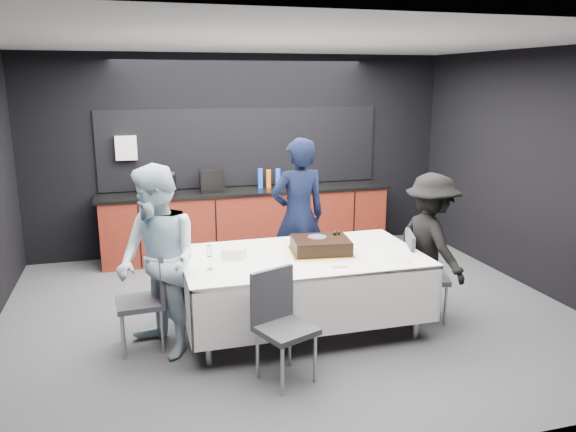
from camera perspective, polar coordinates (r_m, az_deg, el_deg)
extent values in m
plane|color=#444549|center=(6.12, 0.26, -9.81)|extent=(6.00, 6.00, 0.00)
cube|color=white|center=(5.63, 0.29, 17.35)|extent=(6.00, 5.00, 0.04)
cube|color=black|center=(8.11, -4.64, 6.27)|extent=(6.00, 0.04, 2.80)
cube|color=black|center=(3.45, 11.86, -4.20)|extent=(6.00, 0.04, 2.80)
cube|color=black|center=(7.14, 24.17, 4.10)|extent=(0.04, 5.00, 2.80)
cube|color=#59170E|center=(8.00, -4.09, -0.75)|extent=(4.00, 0.60, 0.90)
cube|color=black|center=(7.90, -4.15, 2.55)|extent=(4.10, 0.64, 0.04)
cube|color=black|center=(8.08, -4.62, 6.96)|extent=(4.00, 0.03, 1.10)
cube|color=white|center=(7.88, -16.13, 6.66)|extent=(0.28, 0.12, 0.32)
cylinder|color=black|center=(7.72, -14.41, 3.03)|extent=(0.14, 0.14, 0.26)
cylinder|color=black|center=(7.74, -11.81, 3.19)|extent=(0.14, 0.14, 0.26)
cube|color=black|center=(7.79, -7.78, 3.57)|extent=(0.32, 0.24, 0.30)
cylinder|color=blue|center=(7.96, -2.83, 3.83)|extent=(0.07, 0.07, 0.28)
cylinder|color=orange|center=(7.99, -1.99, 3.80)|extent=(0.07, 0.07, 0.26)
cylinder|color=blue|center=(7.95, -1.02, 3.83)|extent=(0.07, 0.07, 0.28)
cylinder|color=white|center=(8.07, 1.07, 3.29)|extent=(0.08, 0.08, 0.09)
cylinder|color=white|center=(8.11, 1.96, 3.34)|extent=(0.08, 0.08, 0.09)
cylinder|color=white|center=(8.14, 2.76, 3.38)|extent=(0.08, 0.08, 0.09)
cylinder|color=#99999E|center=(7.70, -14.47, 4.09)|extent=(0.12, 0.12, 0.03)
cylinder|color=#99999E|center=(7.71, -11.87, 4.25)|extent=(0.12, 0.12, 0.03)
cylinder|color=#99999E|center=(4.98, -8.12, -10.98)|extent=(0.06, 0.06, 0.75)
cylinder|color=#99999E|center=(5.90, -9.46, -7.01)|extent=(0.06, 0.06, 0.75)
cylinder|color=#99999E|center=(5.57, 12.95, -8.46)|extent=(0.06, 0.06, 0.75)
cylinder|color=#99999E|center=(6.40, 8.68, -5.30)|extent=(0.06, 0.06, 0.75)
cube|color=white|center=(5.50, 1.42, -4.13)|extent=(2.32, 1.32, 0.04)
cube|color=white|center=(5.01, 3.62, -9.21)|extent=(2.32, 0.02, 0.55)
cube|color=white|center=(6.17, -0.38, -4.69)|extent=(2.32, 0.02, 0.55)
cube|color=white|center=(5.38, -10.50, -7.77)|extent=(0.02, 1.32, 0.55)
cube|color=white|center=(6.00, 12.00, -5.54)|extent=(0.02, 1.32, 0.55)
cube|color=yellow|center=(5.55, 3.34, -3.66)|extent=(0.65, 0.55, 0.01)
cube|color=black|center=(5.53, 3.35, -3.00)|extent=(0.60, 0.50, 0.12)
cube|color=black|center=(5.52, 3.36, -2.35)|extent=(0.60, 0.50, 0.01)
cylinder|color=orange|center=(5.56, 2.96, -2.12)|extent=(0.18, 0.18, 0.00)
cylinder|color=blue|center=(5.56, 2.96, -2.08)|extent=(0.15, 0.15, 0.01)
sphere|color=black|center=(5.68, 4.69, -1.65)|extent=(0.04, 0.04, 0.04)
sphere|color=black|center=(5.65, 5.02, -1.74)|extent=(0.04, 0.04, 0.04)
sphere|color=black|center=(5.63, 4.64, -1.77)|extent=(0.04, 0.04, 0.04)
cylinder|color=white|center=(5.41, -5.52, -3.69)|extent=(0.25, 0.25, 0.10)
cylinder|color=white|center=(4.98, -1.93, -5.76)|extent=(0.21, 0.21, 0.01)
cylinder|color=white|center=(5.88, 7.90, -2.82)|extent=(0.20, 0.20, 0.01)
cylinder|color=white|center=(5.43, 11.39, -4.35)|extent=(0.20, 0.20, 0.01)
cylinder|color=white|center=(5.92, 0.32, -2.57)|extent=(0.21, 0.21, 0.01)
cube|color=white|center=(5.15, 5.18, -5.04)|extent=(0.16, 0.11, 0.02)
cylinder|color=white|center=(5.12, -7.94, -5.37)|extent=(0.06, 0.06, 0.00)
cylinder|color=white|center=(5.10, -7.96, -4.71)|extent=(0.01, 0.01, 0.12)
cylinder|color=white|center=(5.06, -8.00, -3.53)|extent=(0.05, 0.05, 0.10)
cube|color=#313137|center=(5.38, -14.81, -8.51)|extent=(0.45, 0.45, 0.05)
cube|color=#313137|center=(5.31, -12.92, -5.83)|extent=(0.07, 0.42, 0.45)
cylinder|color=#99999E|center=(5.62, -16.57, -10.20)|extent=(0.03, 0.03, 0.44)
cylinder|color=#99999E|center=(5.31, -16.36, -11.64)|extent=(0.03, 0.03, 0.44)
cylinder|color=#99999E|center=(5.64, -13.07, -9.89)|extent=(0.03, 0.03, 0.44)
cylinder|color=#99999E|center=(5.33, -12.64, -11.31)|extent=(0.03, 0.03, 0.44)
cube|color=#313137|center=(6.01, 13.91, -6.07)|extent=(0.53, 0.53, 0.05)
cube|color=#313137|center=(5.90, 12.23, -3.79)|extent=(0.18, 0.41, 0.45)
cylinder|color=#99999E|center=(5.97, 15.70, -8.69)|extent=(0.03, 0.03, 0.44)
cylinder|color=#99999E|center=(6.28, 15.05, -7.52)|extent=(0.03, 0.03, 0.44)
cylinder|color=#99999E|center=(5.91, 12.44, -8.73)|extent=(0.03, 0.03, 0.44)
cylinder|color=#99999E|center=(6.22, 11.96, -7.54)|extent=(0.03, 0.03, 0.44)
cube|color=#313137|center=(4.68, -0.20, -11.51)|extent=(0.55, 0.55, 0.05)
cube|color=#313137|center=(4.72, -1.64, -7.98)|extent=(0.40, 0.20, 0.45)
cylinder|color=#99999E|center=(4.57, -0.58, -15.39)|extent=(0.03, 0.03, 0.44)
cylinder|color=#99999E|center=(4.76, 2.77, -14.15)|extent=(0.03, 0.03, 0.44)
cylinder|color=#99999E|center=(4.81, -3.13, -13.83)|extent=(0.03, 0.03, 0.44)
cylinder|color=#99999E|center=(4.99, 0.15, -12.73)|extent=(0.03, 0.03, 0.44)
imported|color=black|center=(6.46, 1.05, -0.04)|extent=(0.70, 0.49, 1.82)
imported|color=silver|center=(5.12, -13.08, -4.58)|extent=(0.97, 1.05, 1.74)
imported|color=black|center=(6.07, 14.27, -2.86)|extent=(0.69, 1.04, 1.51)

